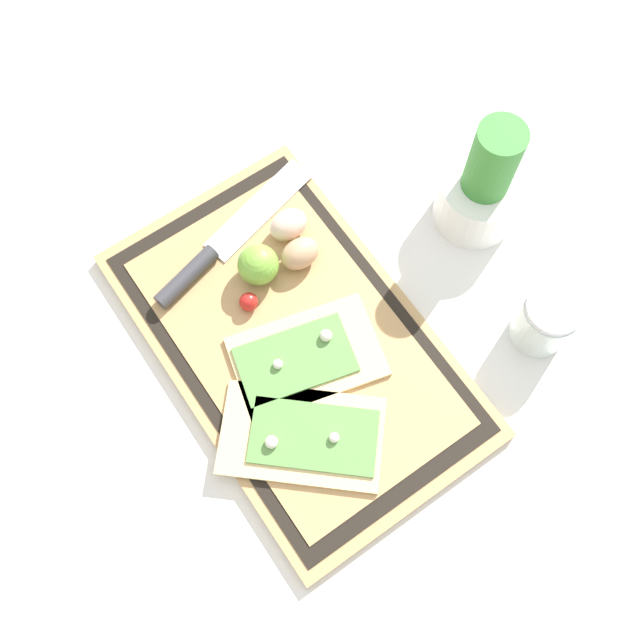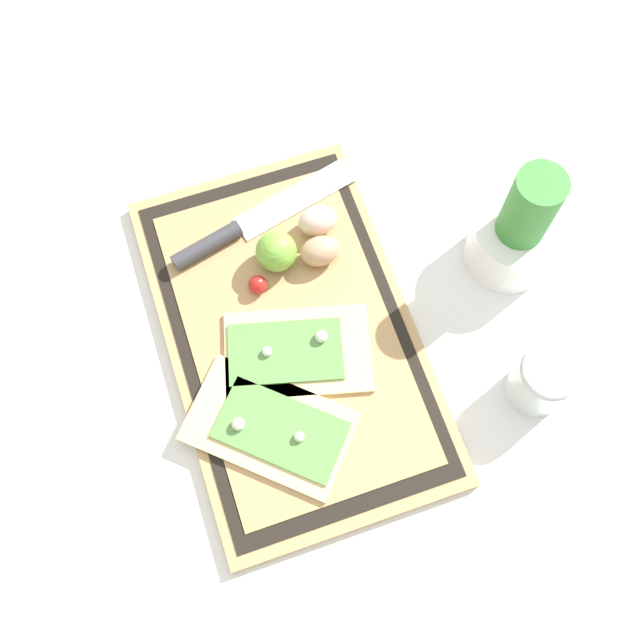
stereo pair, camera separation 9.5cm
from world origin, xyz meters
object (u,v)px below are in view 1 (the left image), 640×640
(knife, at_px, (210,255))
(sauce_jar, at_px, (544,322))
(egg_brown, at_px, (300,254))
(herb_pot, at_px, (482,189))
(cherry_tomato_red, at_px, (249,302))
(pizza_slice_near, at_px, (304,436))
(pizza_slice_far, at_px, (304,357))
(lime, at_px, (258,265))
(egg_pink, at_px, (288,225))

(knife, xyz_separation_m, sauce_jar, (0.33, 0.30, 0.01))
(egg_brown, height_order, herb_pot, herb_pot)
(cherry_tomato_red, bearing_deg, sauce_jar, 50.62)
(cherry_tomato_red, height_order, sauce_jar, sauce_jar)
(pizza_slice_near, height_order, pizza_slice_far, same)
(lime, height_order, cherry_tomato_red, lime)
(cherry_tomato_red, bearing_deg, lime, 130.30)
(egg_pink, bearing_deg, pizza_slice_far, -27.97)
(lime, bearing_deg, egg_brown, 75.28)
(pizza_slice_far, xyz_separation_m, egg_pink, (-0.16, 0.09, 0.01))
(herb_pot, relative_size, sauce_jar, 2.18)
(egg_brown, bearing_deg, lime, -104.72)
(egg_brown, bearing_deg, sauce_jar, 38.12)
(pizza_slice_near, bearing_deg, knife, 173.05)
(egg_pink, xyz_separation_m, herb_pot, (0.11, 0.23, 0.03))
(egg_pink, xyz_separation_m, cherry_tomato_red, (0.06, -0.10, -0.01))
(pizza_slice_near, height_order, cherry_tomato_red, same)
(knife, distance_m, lime, 0.07)
(egg_brown, relative_size, cherry_tomato_red, 2.17)
(lime, bearing_deg, cherry_tomato_red, -49.70)
(pizza_slice_far, height_order, herb_pot, herb_pot)
(pizza_slice_far, relative_size, cherry_tomato_red, 8.50)
(pizza_slice_far, relative_size, egg_pink, 3.92)
(pizza_slice_far, relative_size, lime, 3.84)
(knife, relative_size, sauce_jar, 3.19)
(lime, relative_size, cherry_tomato_red, 2.21)
(knife, bearing_deg, egg_brown, 53.74)
(cherry_tomato_red, relative_size, sauce_jar, 0.28)
(herb_pot, bearing_deg, egg_pink, -116.33)
(egg_brown, xyz_separation_m, herb_pot, (0.07, 0.24, 0.03))
(egg_pink, height_order, herb_pot, herb_pot)
(knife, bearing_deg, sauce_jar, 42.32)
(pizza_slice_near, bearing_deg, herb_pot, 109.19)
(knife, relative_size, egg_pink, 5.23)
(knife, distance_m, cherry_tomato_red, 0.09)
(knife, bearing_deg, herb_pot, 67.36)
(pizza_slice_far, xyz_separation_m, sauce_jar, (0.14, 0.28, 0.01))
(pizza_slice_far, bearing_deg, knife, -173.10)
(pizza_slice_near, distance_m, herb_pot, 0.40)
(cherry_tomato_red, distance_m, sauce_jar, 0.38)
(lime, bearing_deg, pizza_slice_far, -8.22)
(cherry_tomato_red, bearing_deg, herb_pot, 80.72)
(herb_pot, bearing_deg, sauce_jar, -12.96)
(pizza_slice_far, height_order, knife, pizza_slice_far)
(pizza_slice_near, relative_size, egg_brown, 4.24)
(pizza_slice_near, height_order, lime, lime)
(herb_pot, bearing_deg, pizza_slice_near, -70.81)
(egg_brown, bearing_deg, cherry_tomato_red, -80.02)
(lime, height_order, herb_pot, herb_pot)
(pizza_slice_far, xyz_separation_m, cherry_tomato_red, (-0.10, -0.02, 0.01))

